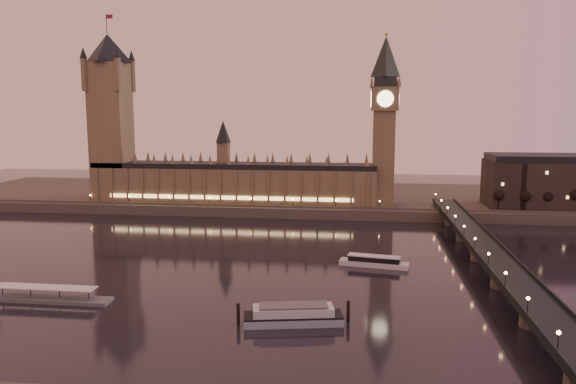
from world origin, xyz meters
name	(u,v)px	position (x,y,z in m)	size (l,w,h in m)	color
ground	(262,265)	(0.00, 0.00, 0.00)	(700.00, 700.00, 0.00)	black
far_embankment	(345,198)	(30.00, 165.00, 3.00)	(560.00, 130.00, 6.00)	#423D35
palace_of_westminster	(233,178)	(-40.12, 120.99, 21.71)	(180.00, 26.62, 52.00)	brown
victoria_tower	(110,108)	(-120.00, 121.00, 65.79)	(31.68, 31.68, 118.00)	brown
big_ben	(384,111)	(53.99, 120.99, 63.95)	(17.68, 17.68, 104.00)	brown
westminster_bridge	(489,259)	(91.61, 0.00, 5.52)	(13.20, 260.00, 15.30)	black
bare_tree_0	(498,196)	(119.87, 109.00, 15.26)	(6.10, 6.10, 12.40)	black
bare_tree_1	(523,196)	(133.75, 109.00, 15.26)	(6.10, 6.10, 12.40)	black
bare_tree_2	(548,196)	(147.63, 109.00, 15.26)	(6.10, 6.10, 12.40)	black
bare_tree_3	(574,197)	(161.50, 109.00, 15.26)	(6.10, 6.10, 12.40)	black
cruise_boat_a	(374,262)	(46.47, 3.55, 2.00)	(29.07, 11.15, 4.55)	silver
moored_barge	(293,315)	(20.68, -63.55, 2.69)	(34.12, 14.12, 6.37)	#92A7BA
pontoon_pier	(48,297)	(-64.83, -53.91, 1.26)	(43.95, 7.33, 11.72)	#595B5E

